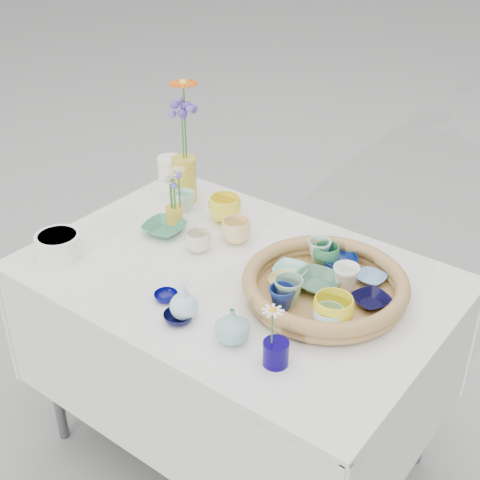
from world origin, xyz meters
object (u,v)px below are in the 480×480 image
Objects in this scene: wicker_tray at (325,287)px; tall_vase_yellow at (185,179)px; bud_vase_seafoam at (232,325)px; display_table at (237,448)px.

tall_vase_yellow is at bearing 163.13° from wicker_tray.
display_table is at bearing 125.76° from bud_vase_seafoam.
tall_vase_yellow is (-0.62, 0.53, 0.03)m from bud_vase_seafoam.
tall_vase_yellow reaches higher than display_table.
bud_vase_seafoam reaches higher than wicker_tray.
tall_vase_yellow is (-0.44, 0.27, 0.85)m from display_table.
wicker_tray is at bearing 10.12° from display_table.
bud_vase_seafoam is (-0.09, -0.31, 0.01)m from wicker_tray.
display_table is 0.87m from bud_vase_seafoam.
display_table is at bearing -31.46° from tall_vase_yellow.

